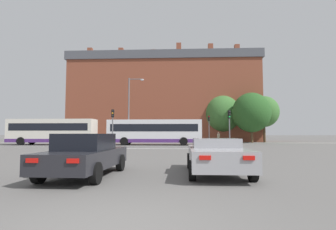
{
  "coord_description": "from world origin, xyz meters",
  "views": [
    {
      "loc": [
        1.06,
        -3.99,
        1.47
      ],
      "look_at": [
        -0.46,
        26.8,
        3.63
      ],
      "focal_mm": 28.0,
      "sensor_mm": 36.0,
      "label": 1
    }
  ],
  "objects": [
    {
      "name": "stop_line_strip",
      "position": [
        0.0,
        21.21,
        0.0
      ],
      "size": [
        8.73,
        0.3,
        0.01
      ],
      "primitive_type": "cube",
      "color": "silver",
      "rests_on": "ground_plane"
    },
    {
      "name": "bus_crossing_trailing",
      "position": [
        -15.29,
        28.64,
        1.75
      ],
      "size": [
        10.87,
        2.7,
        3.26
      ],
      "rotation": [
        0.0,
        0.0,
        1.57
      ],
      "color": "silver",
      "rests_on": "ground_plane"
    },
    {
      "name": "pedestrian_walking_west",
      "position": [
        -9.46,
        37.02,
        1.01
      ],
      "size": [
        0.43,
        0.29,
        1.73
      ],
      "rotation": [
        0.0,
        0.0,
        2.97
      ],
      "color": "#333851",
      "rests_on": "ground_plane"
    },
    {
      "name": "tree_by_building",
      "position": [
        14.7,
        39.58,
        5.03
      ],
      "size": [
        4.84,
        4.84,
        7.58
      ],
      "color": "#4C3823",
      "rests_on": "ground_plane"
    },
    {
      "name": "far_pavement",
      "position": [
        0.0,
        36.88,
        0.01
      ],
      "size": [
        69.7,
        2.5,
        0.01
      ],
      "primitive_type": "cube",
      "color": "gray",
      "rests_on": "ground_plane"
    },
    {
      "name": "street_lamp_junction",
      "position": [
        -5.22,
        28.61,
        5.07
      ],
      "size": [
        2.01,
        0.36,
        8.5
      ],
      "color": "slate",
      "rests_on": "ground_plane"
    },
    {
      "name": "traffic_light_near_right",
      "position": [
        5.9,
        22.35,
        2.56
      ],
      "size": [
        0.26,
        0.31,
        3.77
      ],
      "color": "slate",
      "rests_on": "ground_plane"
    },
    {
      "name": "car_saloon_left",
      "position": [
        -2.22,
        4.95,
        0.74
      ],
      "size": [
        2.03,
        4.53,
        1.46
      ],
      "rotation": [
        0.0,
        0.0,
        -0.03
      ],
      "color": "#232328",
      "rests_on": "ground_plane"
    },
    {
      "name": "pedestrian_walking_east",
      "position": [
        -4.07,
        37.55,
        0.92
      ],
      "size": [
        0.34,
        0.45,
        1.59
      ],
      "rotation": [
        0.0,
        0.0,
        1.89
      ],
      "color": "#333851",
      "rests_on": "ground_plane"
    },
    {
      "name": "pedestrian_waiting",
      "position": [
        6.92,
        37.23,
        0.98
      ],
      "size": [
        0.43,
        0.44,
        1.67
      ],
      "rotation": [
        0.0,
        0.0,
        3.97
      ],
      "color": "brown",
      "rests_on": "ground_plane"
    },
    {
      "name": "traffic_light_near_left",
      "position": [
        -5.9,
        22.39,
        2.65
      ],
      "size": [
        0.26,
        0.31,
        3.91
      ],
      "color": "slate",
      "rests_on": "ground_plane"
    },
    {
      "name": "traffic_light_far_right",
      "position": [
        5.33,
        36.02,
        2.8
      ],
      "size": [
        0.26,
        0.31,
        4.16
      ],
      "color": "slate",
      "rests_on": "ground_plane"
    },
    {
      "name": "brick_civic_building",
      "position": [
        -2.06,
        46.23,
        8.04
      ],
      "size": [
        34.69,
        12.08,
        18.27
      ],
      "color": "brown",
      "rests_on": "ground_plane"
    },
    {
      "name": "car_roadster_right",
      "position": [
        2.35,
        5.69,
        0.67
      ],
      "size": [
        2.1,
        4.65,
        1.29
      ],
      "rotation": [
        0.0,
        0.0,
        -0.01
      ],
      "color": "#9E9EA3",
      "rests_on": "ground_plane"
    },
    {
      "name": "tree_distant",
      "position": [
        12.03,
        37.13,
        4.71
      ],
      "size": [
        5.87,
        5.87,
        7.8
      ],
      "color": "#4C3823",
      "rests_on": "ground_plane"
    },
    {
      "name": "tree_kerbside",
      "position": [
        8.21,
        41.4,
        4.8
      ],
      "size": [
        6.15,
        6.15,
        8.03
      ],
      "color": "#4C3823",
      "rests_on": "ground_plane"
    },
    {
      "name": "bus_crossing_lead",
      "position": [
        -2.23,
        28.9,
        1.7
      ],
      "size": [
        11.67,
        2.67,
        3.15
      ],
      "rotation": [
        0.0,
        0.0,
        1.57
      ],
      "color": "silver",
      "rests_on": "ground_plane"
    }
  ]
}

